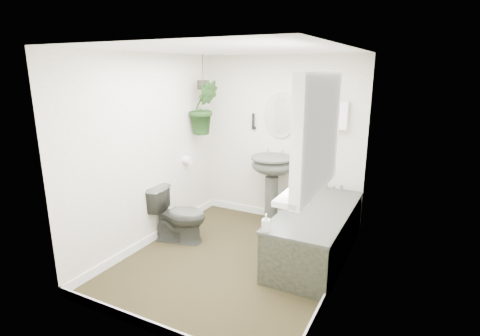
% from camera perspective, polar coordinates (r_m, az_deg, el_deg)
% --- Properties ---
extents(floor, '(2.30, 2.80, 0.02)m').
position_cam_1_polar(floor, '(4.42, -0.91, -13.85)').
color(floor, black).
rests_on(floor, ground).
extents(ceiling, '(2.30, 2.80, 0.02)m').
position_cam_1_polar(ceiling, '(3.88, -1.06, 17.75)').
color(ceiling, white).
rests_on(ceiling, ground).
extents(wall_back, '(2.30, 0.02, 2.30)m').
position_cam_1_polar(wall_back, '(5.25, 6.30, 4.20)').
color(wall_back, silver).
rests_on(wall_back, ground).
extents(wall_front, '(2.30, 0.02, 2.30)m').
position_cam_1_polar(wall_front, '(2.88, -14.35, -5.18)').
color(wall_front, silver).
rests_on(wall_front, ground).
extents(wall_left, '(0.02, 2.80, 2.30)m').
position_cam_1_polar(wall_left, '(4.64, -13.73, 2.45)').
color(wall_left, silver).
rests_on(wall_left, ground).
extents(wall_right, '(0.02, 2.80, 2.30)m').
position_cam_1_polar(wall_right, '(3.61, 15.47, -1.17)').
color(wall_right, silver).
rests_on(wall_right, ground).
extents(skirting, '(2.30, 2.80, 0.10)m').
position_cam_1_polar(skirting, '(4.39, -0.92, -13.17)').
color(skirting, white).
rests_on(skirting, floor).
extents(bathtub, '(0.72, 1.72, 0.58)m').
position_cam_1_polar(bathtub, '(4.44, 11.48, -9.69)').
color(bathtub, '#3E413A').
rests_on(bathtub, floor).
extents(bath_screen, '(0.04, 0.72, 1.40)m').
position_cam_1_polar(bath_screen, '(4.69, 9.87, 4.40)').
color(bath_screen, silver).
rests_on(bath_screen, bathtub).
extents(shower_box, '(0.20, 0.10, 0.35)m').
position_cam_1_polar(shower_box, '(4.90, 14.98, 7.76)').
color(shower_box, white).
rests_on(shower_box, wall_back).
extents(oval_mirror, '(0.46, 0.03, 0.62)m').
position_cam_1_polar(oval_mirror, '(5.17, 6.14, 7.96)').
color(oval_mirror, '#B2A891').
rests_on(oval_mirror, wall_back).
extents(wall_sconce, '(0.04, 0.04, 0.22)m').
position_cam_1_polar(wall_sconce, '(5.32, 2.03, 7.16)').
color(wall_sconce, black).
rests_on(wall_sconce, wall_back).
extents(toilet_roll_holder, '(0.11, 0.11, 0.11)m').
position_cam_1_polar(toilet_roll_holder, '(5.20, -8.05, 1.21)').
color(toilet_roll_holder, white).
rests_on(toilet_roll_holder, wall_left).
extents(window_recess, '(0.08, 1.00, 0.90)m').
position_cam_1_polar(window_recess, '(2.85, 11.82, 5.17)').
color(window_recess, white).
rests_on(window_recess, wall_right).
extents(window_sill, '(0.18, 1.00, 0.04)m').
position_cam_1_polar(window_sill, '(2.97, 10.09, -2.70)').
color(window_sill, white).
rests_on(window_sill, wall_right).
extents(window_blinds, '(0.01, 0.86, 0.76)m').
position_cam_1_polar(window_blinds, '(2.87, 10.95, 5.26)').
color(window_blinds, white).
rests_on(window_blinds, wall_right).
extents(toilet, '(0.75, 0.52, 0.70)m').
position_cam_1_polar(toilet, '(4.78, -9.31, -7.01)').
color(toilet, '#3E413A').
rests_on(toilet, floor).
extents(pedestal_sink, '(0.61, 0.53, 0.98)m').
position_cam_1_polar(pedestal_sink, '(5.16, 4.83, -3.52)').
color(pedestal_sink, '#3E413A').
rests_on(pedestal_sink, floor).
extents(sill_plant, '(0.28, 0.27, 0.25)m').
position_cam_1_polar(sill_plant, '(3.22, 11.49, 1.25)').
color(sill_plant, black).
rests_on(sill_plant, window_sill).
extents(hanging_plant, '(0.52, 0.51, 0.73)m').
position_cam_1_polar(hanging_plant, '(5.21, -5.56, 9.14)').
color(hanging_plant, black).
rests_on(hanging_plant, ceiling).
extents(soap_bottle, '(0.10, 0.10, 0.17)m').
position_cam_1_polar(soap_bottle, '(3.69, 3.97, -8.26)').
color(soap_bottle, '#342F30').
rests_on(soap_bottle, bathtub).
extents(hanging_pot, '(0.16, 0.16, 0.12)m').
position_cam_1_polar(hanging_pot, '(5.19, -5.64, 12.51)').
color(hanging_pot, '#29241C').
rests_on(hanging_pot, ceiling).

